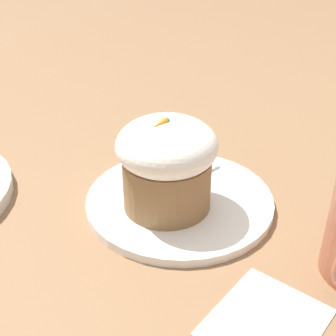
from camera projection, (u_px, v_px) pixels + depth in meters
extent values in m
plane|color=#846042|center=(180.00, 204.00, 0.55)|extent=(4.00, 4.00, 0.00)
cylinder|color=white|center=(180.00, 201.00, 0.54)|extent=(0.22, 0.22, 0.01)
cylinder|color=olive|center=(168.00, 183.00, 0.51)|extent=(0.10, 0.10, 0.06)
ellipsoid|color=white|center=(168.00, 146.00, 0.49)|extent=(0.11, 0.11, 0.06)
cone|color=orange|center=(161.00, 125.00, 0.47)|extent=(0.02, 0.01, 0.01)
sphere|color=green|center=(167.00, 122.00, 0.47)|extent=(0.01, 0.01, 0.01)
cube|color=silver|center=(196.00, 176.00, 0.58)|extent=(0.08, 0.01, 0.00)
ellipsoid|color=silver|center=(165.00, 192.00, 0.54)|extent=(0.04, 0.03, 0.01)
cube|color=white|center=(266.00, 322.00, 0.40)|extent=(0.11, 0.09, 0.00)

